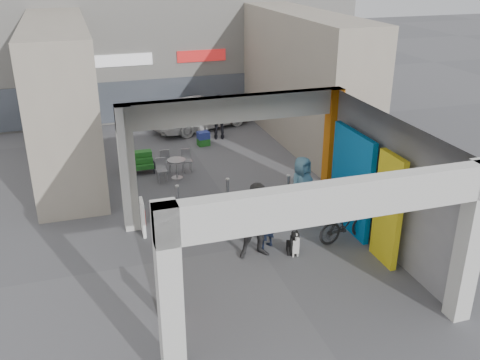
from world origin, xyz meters
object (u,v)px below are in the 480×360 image
object	(u,v)px
border_collie	(294,244)
white_van	(200,112)
man_back_turned	(259,221)
man_with_dog	(266,219)
bicycle_rear	(347,224)
cafe_set	(172,168)
produce_stand	(139,165)
man_elderly	(301,186)
bicycle_front	(326,203)
man_crates	(219,117)

from	to	relation	value
border_collie	white_van	distance (m)	10.95
border_collie	man_back_turned	world-z (taller)	man_back_turned
man_with_dog	bicycle_rear	world-z (taller)	man_with_dog
cafe_set	bicycle_rear	xyz separation A→B (m)	(3.52, -5.80, 0.22)
produce_stand	man_back_turned	xyz separation A→B (m)	(2.09, -6.43, 0.70)
man_elderly	bicycle_front	world-z (taller)	man_elderly
man_crates	white_van	distance (m)	1.68
bicycle_front	bicycle_rear	size ratio (longest dim) A/B	1.25
bicycle_front	white_van	bearing A→B (deg)	24.45
bicycle_front	man_with_dog	bearing A→B (deg)	129.44
produce_stand	man_with_dog	world-z (taller)	man_with_dog
border_collie	man_with_dog	distance (m)	0.94
border_collie	man_crates	distance (m)	9.36
bicycle_rear	man_with_dog	bearing A→B (deg)	74.11
border_collie	man_back_turned	bearing A→B (deg)	-176.34
man_with_dog	bicycle_rear	xyz separation A→B (m)	(2.15, -0.29, -0.32)
man_with_dog	bicycle_front	size ratio (longest dim) A/B	0.79
man_elderly	cafe_set	bearing A→B (deg)	101.83
cafe_set	border_collie	distance (m)	6.33
man_elderly	bicycle_front	distance (m)	0.85
man_elderly	man_crates	distance (m)	7.33
man_with_dog	man_elderly	size ratio (longest dim) A/B	0.93
man_with_dog	man_elderly	distance (m)	2.20
man_with_dog	man_back_turned	world-z (taller)	man_back_turned
cafe_set	white_van	xyz separation A→B (m)	(2.18, 4.91, 0.46)
cafe_set	produce_stand	distance (m)	1.20
cafe_set	bicycle_front	size ratio (longest dim) A/B	0.63
man_back_turned	man_elderly	world-z (taller)	man_back_turned
cafe_set	border_collie	bearing A→B (deg)	-72.25
man_elderly	bicycle_rear	size ratio (longest dim) A/B	1.06
border_collie	cafe_set	bearing A→B (deg)	123.91
border_collie	man_back_turned	size ratio (longest dim) A/B	0.36
cafe_set	border_collie	xyz separation A→B (m)	(1.93, -6.03, 0.00)
produce_stand	border_collie	xyz separation A→B (m)	(2.97, -6.63, -0.01)
man_crates	border_collie	bearing A→B (deg)	100.73
white_van	bicycle_rear	bearing A→B (deg)	166.94
cafe_set	white_van	world-z (taller)	white_van
man_elderly	white_van	distance (m)	8.97
cafe_set	white_van	size ratio (longest dim) A/B	0.30
white_van	man_crates	bearing A→B (deg)	174.15
man_with_dog	man_elderly	bearing A→B (deg)	-167.52
produce_stand	white_van	world-z (taller)	white_van
man_with_dog	man_crates	world-z (taller)	man_crates
man_with_dog	border_collie	bearing A→B (deg)	107.50
man_with_dog	man_back_turned	bearing A→B (deg)	16.33
cafe_set	man_with_dog	size ratio (longest dim) A/B	0.80
cafe_set	man_elderly	bearing A→B (deg)	-53.38
cafe_set	man_with_dog	world-z (taller)	man_with_dog
man_crates	produce_stand	bearing A→B (deg)	51.35
cafe_set	man_with_dog	xyz separation A→B (m)	(1.37, -5.51, 0.54)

